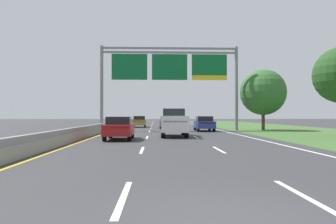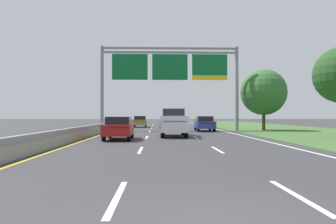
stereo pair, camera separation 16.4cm
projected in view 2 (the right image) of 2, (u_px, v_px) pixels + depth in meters
ground_plane at (166, 129)px, 40.14m from camera, size 220.00×220.00×0.00m
lane_striping at (166, 129)px, 39.68m from camera, size 11.96×106.00×0.01m
grass_verge_right at (278, 129)px, 40.59m from camera, size 14.00×110.00×0.02m
median_barrier_concrete at (112, 126)px, 39.94m from camera, size 0.60×110.00×0.85m
overhead_sign_gantry at (170, 71)px, 35.41m from camera, size 15.06×0.42×9.20m
pickup_truck_white at (174, 123)px, 25.72m from camera, size 2.13×5.45×2.20m
car_red_left_lane_sedan at (119, 128)px, 22.39m from camera, size 1.88×4.42×1.57m
car_blue_right_lane_sedan at (204, 123)px, 34.44m from camera, size 1.88×4.43×1.57m
car_grey_centre_lane_sedan at (167, 122)px, 41.48m from camera, size 1.91×4.44×1.57m
car_gold_left_lane_sedan at (140, 121)px, 45.94m from camera, size 1.94×4.45×1.57m
roadside_tree_mid at (264, 92)px, 36.25m from camera, size 5.09×5.09×6.79m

